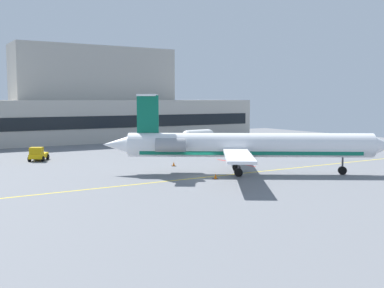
# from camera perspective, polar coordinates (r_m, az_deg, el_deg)

# --- Properties ---
(ground) EXTENTS (120.00, 120.00, 0.11)m
(ground) POSITION_cam_1_polar(r_m,az_deg,el_deg) (49.87, 0.99, -3.98)
(ground) COLOR slate
(terminal_building) EXTENTS (64.96, 14.52, 18.52)m
(terminal_building) POSITION_cam_1_polar(r_m,az_deg,el_deg) (94.83, -11.43, 4.62)
(terminal_building) COLOR #B7B2A8
(terminal_building) RESTS_ON ground
(regional_jet) EXTENTS (27.79, 20.86, 8.69)m
(regional_jet) POSITION_cam_1_polar(r_m,az_deg,el_deg) (51.01, 6.46, -0.17)
(regional_jet) COLOR white
(regional_jet) RESTS_ON ground
(baggage_tug) EXTENTS (4.04, 4.28, 2.28)m
(baggage_tug) POSITION_cam_1_polar(r_m,az_deg,el_deg) (75.40, -2.14, 0.07)
(baggage_tug) COLOR #19389E
(baggage_tug) RESTS_ON ground
(pushback_tractor) EXTENTS (3.21, 3.55, 1.86)m
(pushback_tractor) POSITION_cam_1_polar(r_m,az_deg,el_deg) (65.25, -18.27, -1.20)
(pushback_tractor) COLOR #E5B20C
(pushback_tractor) RESTS_ON ground
(fuel_tank) EXTENTS (7.08, 2.85, 2.60)m
(fuel_tank) POSITION_cam_1_polar(r_m,az_deg,el_deg) (85.33, 0.74, 0.99)
(fuel_tank) COLOR white
(fuel_tank) RESTS_ON ground
(safety_cone_alpha) EXTENTS (0.47, 0.47, 0.55)m
(safety_cone_alpha) POSITION_cam_1_polar(r_m,az_deg,el_deg) (57.11, -2.24, -2.47)
(safety_cone_alpha) COLOR orange
(safety_cone_alpha) RESTS_ON ground
(safety_cone_bravo) EXTENTS (0.47, 0.47, 0.55)m
(safety_cone_bravo) POSITION_cam_1_polar(r_m,az_deg,el_deg) (48.01, 2.89, -4.00)
(safety_cone_bravo) COLOR orange
(safety_cone_bravo) RESTS_ON ground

